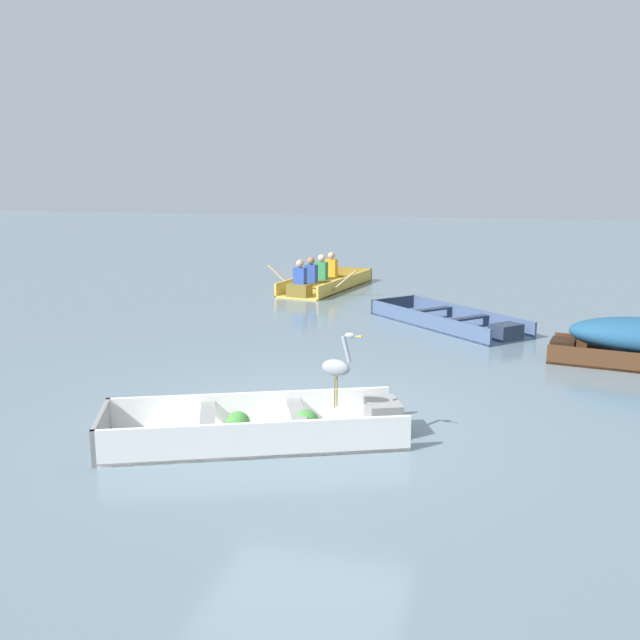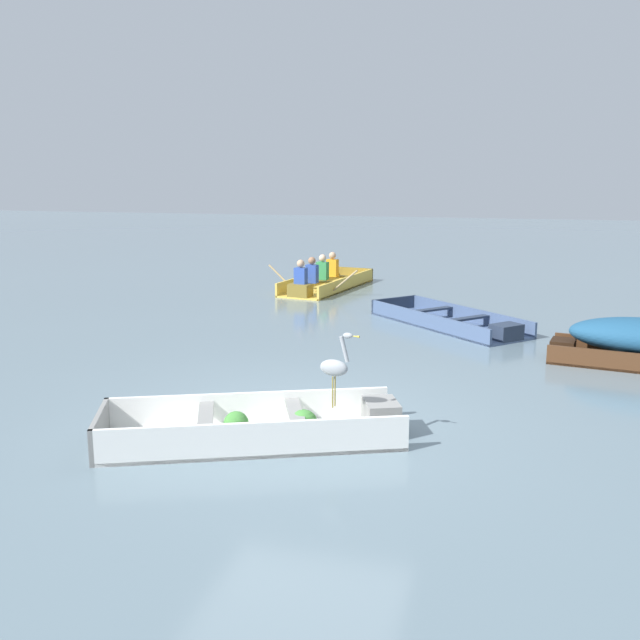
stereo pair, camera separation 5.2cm
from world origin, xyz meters
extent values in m
plane|color=slate|center=(0.00, 0.00, 0.00)|extent=(80.00, 80.00, 0.00)
cube|color=white|center=(-0.33, -0.81, 0.02)|extent=(3.41, 2.25, 0.04)
cube|color=white|center=(-0.52, -0.34, 0.20)|extent=(3.02, 1.31, 0.39)
cube|color=white|center=(-0.13, -1.28, 0.20)|extent=(3.02, 1.31, 0.39)
cube|color=gray|center=(-1.80, -1.43, 0.20)|extent=(0.46, 1.00, 0.39)
cube|color=gray|center=(1.01, -0.25, 0.21)|extent=(0.52, 0.58, 0.35)
cube|color=gray|center=(0.12, -0.62, 0.29)|extent=(0.52, 0.95, 0.04)
cube|color=gray|center=(-0.78, -1.00, 0.29)|extent=(0.52, 0.95, 0.04)
sphere|color=#428438|center=(0.23, -0.65, 0.19)|extent=(0.31, 0.31, 0.31)
sphere|color=#428438|center=(-0.50, -0.82, 0.18)|extent=(0.28, 0.28, 0.28)
cube|color=#475B7F|center=(1.18, 5.81, 0.02)|extent=(3.25, 3.14, 0.04)
cube|color=#475B7F|center=(1.55, 6.20, 0.15)|extent=(2.51, 2.34, 0.30)
cube|color=#475B7F|center=(0.81, 5.41, 0.15)|extent=(2.51, 2.34, 0.30)
cube|color=#273246|center=(-0.04, 6.94, 0.15)|extent=(0.81, 0.87, 0.30)
cube|color=#273246|center=(2.29, 4.78, 0.17)|extent=(0.61, 0.62, 0.27)
cube|color=#273246|center=(1.55, 5.46, 0.23)|extent=(0.83, 0.87, 0.04)
cube|color=#273246|center=(0.81, 6.15, 0.23)|extent=(0.83, 0.87, 0.04)
cube|color=black|center=(3.17, 3.83, 0.17)|extent=(0.43, 0.49, 0.27)
cube|color=black|center=(3.95, 3.69, 0.23)|extent=(0.31, 0.89, 0.04)
cube|color=#E5BC47|center=(-2.18, 9.54, 0.02)|extent=(1.71, 3.60, 0.04)
cube|color=#E5BC47|center=(-1.64, 9.45, 0.17)|extent=(0.64, 3.41, 0.33)
cube|color=#E5BC47|center=(-2.71, 9.63, 0.17)|extent=(0.64, 3.41, 0.33)
cube|color=olive|center=(-1.89, 11.22, 0.17)|extent=(1.13, 0.24, 0.33)
cube|color=olive|center=(-2.44, 8.02, 0.18)|extent=(0.57, 0.44, 0.30)
cube|color=olive|center=(-2.26, 9.03, 0.25)|extent=(1.05, 0.33, 0.04)
cube|color=olive|center=(-2.09, 10.05, 0.25)|extent=(1.05, 0.33, 0.04)
cube|color=orange|center=(-2.12, 9.84, 0.49)|extent=(0.31, 0.22, 0.44)
sphere|color=tan|center=(-2.12, 9.84, 0.81)|extent=(0.18, 0.18, 0.18)
cube|color=#338C4C|center=(-2.23, 9.24, 0.49)|extent=(0.31, 0.22, 0.44)
sphere|color=beige|center=(-2.23, 9.24, 0.81)|extent=(0.18, 0.18, 0.18)
cube|color=#2D4CA5|center=(-2.33, 8.65, 0.49)|extent=(0.31, 0.22, 0.44)
sphere|color=#9E7051|center=(-2.33, 8.65, 0.81)|extent=(0.18, 0.18, 0.18)
cube|color=#2D4CA5|center=(-2.43, 8.05, 0.49)|extent=(0.31, 0.22, 0.44)
sphere|color=tan|center=(-2.43, 8.05, 0.81)|extent=(0.18, 0.18, 0.18)
cylinder|color=tan|center=(-1.47, 8.50, 0.38)|extent=(0.64, 0.15, 0.55)
cylinder|color=tan|center=(-3.19, 8.80, 0.38)|extent=(0.64, 0.15, 0.55)
cylinder|color=olive|center=(0.55, -0.55, 0.57)|extent=(0.02, 0.02, 0.35)
cylinder|color=olive|center=(0.54, -0.61, 0.57)|extent=(0.02, 0.02, 0.35)
ellipsoid|color=#93999E|center=(0.55, -0.58, 0.83)|extent=(0.34, 0.20, 0.18)
cylinder|color=#93999E|center=(0.66, -0.60, 1.05)|extent=(0.12, 0.06, 0.28)
ellipsoid|color=#93999E|center=(0.70, -0.61, 1.20)|extent=(0.12, 0.08, 0.06)
cone|color=gold|center=(0.78, -0.63, 1.20)|extent=(0.10, 0.04, 0.02)
camera|label=1|loc=(2.29, -7.74, 2.88)|focal=40.00mm
camera|label=2|loc=(2.34, -7.72, 2.88)|focal=40.00mm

